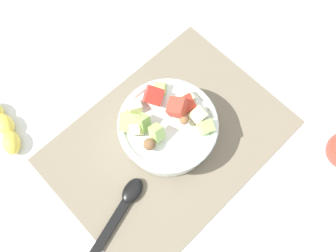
% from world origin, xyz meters
% --- Properties ---
extents(ground_plane, '(2.40, 2.40, 0.00)m').
position_xyz_m(ground_plane, '(0.00, 0.00, 0.00)').
color(ground_plane, silver).
extents(placemat, '(0.50, 0.36, 0.01)m').
position_xyz_m(placemat, '(0.00, 0.00, 0.00)').
color(placemat, '#756B56').
rests_on(placemat, ground_plane).
extents(salad_bowl, '(0.21, 0.21, 0.11)m').
position_xyz_m(salad_bowl, '(0.01, 0.01, 0.05)').
color(salad_bowl, white).
rests_on(salad_bowl, placemat).
extents(serving_spoon, '(0.19, 0.08, 0.01)m').
position_xyz_m(serving_spoon, '(-0.17, -0.04, 0.01)').
color(serving_spoon, black).
rests_on(serving_spoon, placemat).
extents(banana_whole, '(0.06, 0.15, 0.04)m').
position_xyz_m(banana_whole, '(-0.24, 0.27, 0.02)').
color(banana_whole, yellow).
rests_on(banana_whole, ground_plane).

